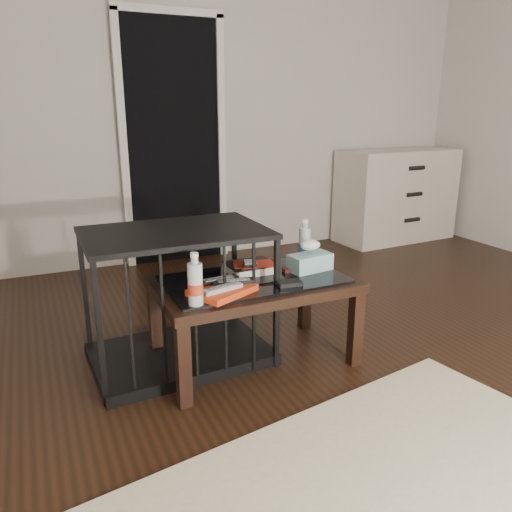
# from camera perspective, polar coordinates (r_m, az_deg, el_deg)

# --- Properties ---
(ground) EXTENTS (5.00, 5.00, 0.00)m
(ground) POSITION_cam_1_polar(r_m,az_deg,el_deg) (2.64, 15.78, -13.48)
(ground) COLOR black
(ground) RESTS_ON ground
(room_shell) EXTENTS (5.00, 5.00, 5.00)m
(room_shell) POSITION_cam_1_polar(r_m,az_deg,el_deg) (2.33, 19.18, 23.73)
(room_shell) COLOR #BCB6AD
(room_shell) RESTS_ON ground
(doorway) EXTENTS (0.90, 0.08, 2.07)m
(doorway) POSITION_cam_1_polar(r_m,az_deg,el_deg) (4.33, -9.41, 12.79)
(doorway) COLOR black
(doorway) RESTS_ON ground
(coffee_table) EXTENTS (1.00, 0.60, 0.46)m
(coffee_table) POSITION_cam_1_polar(r_m,az_deg,el_deg) (2.57, -0.26, -3.91)
(coffee_table) COLOR black
(coffee_table) RESTS_ON ground
(dresser) EXTENTS (1.23, 0.57, 0.90)m
(dresser) POSITION_cam_1_polar(r_m,az_deg,el_deg) (5.24, 15.71, 6.69)
(dresser) COLOR beige
(dresser) RESTS_ON ground
(pet_crate) EXTENTS (0.93, 0.64, 0.71)m
(pet_crate) POSITION_cam_1_polar(r_m,az_deg,el_deg) (2.66, -8.79, -7.19)
(pet_crate) COLOR black
(pet_crate) RESTS_ON ground
(magazines) EXTENTS (0.34, 0.31, 0.03)m
(magazines) POSITION_cam_1_polar(r_m,az_deg,el_deg) (2.35, -3.87, -3.92)
(magazines) COLOR red
(magazines) RESTS_ON coffee_table
(remote_silver) EXTENTS (0.21, 0.09, 0.02)m
(remote_silver) POSITION_cam_1_polar(r_m,az_deg,el_deg) (2.30, -3.88, -3.68)
(remote_silver) COLOR #A6A7AB
(remote_silver) RESTS_ON magazines
(remote_black_front) EXTENTS (0.20, 0.08, 0.02)m
(remote_black_front) POSITION_cam_1_polar(r_m,az_deg,el_deg) (2.38, -2.60, -2.94)
(remote_black_front) COLOR black
(remote_black_front) RESTS_ON magazines
(remote_black_back) EXTENTS (0.20, 0.07, 0.02)m
(remote_black_back) POSITION_cam_1_polar(r_m,az_deg,el_deg) (2.40, -4.31, -2.74)
(remote_black_back) COLOR black
(remote_black_back) RESTS_ON magazines
(textbook) EXTENTS (0.25, 0.20, 0.05)m
(textbook) POSITION_cam_1_polar(r_m,az_deg,el_deg) (2.64, -0.67, -1.32)
(textbook) COLOR black
(textbook) RESTS_ON coffee_table
(dvd_mailers) EXTENTS (0.22, 0.19, 0.01)m
(dvd_mailers) POSITION_cam_1_polar(r_m,az_deg,el_deg) (2.62, -0.52, -0.89)
(dvd_mailers) COLOR #A91E0B
(dvd_mailers) RESTS_ON textbook
(ipod) EXTENTS (0.09, 0.12, 0.02)m
(ipod) POSITION_cam_1_polar(r_m,az_deg,el_deg) (2.59, -0.74, -0.82)
(ipod) COLOR black
(ipod) RESTS_ON dvd_mailers
(flip_phone) EXTENTS (0.10, 0.06, 0.02)m
(flip_phone) POSITION_cam_1_polar(r_m,az_deg,el_deg) (2.65, 4.08, -1.56)
(flip_phone) COLOR black
(flip_phone) RESTS_ON coffee_table
(wallet) EXTENTS (0.13, 0.08, 0.02)m
(wallet) POSITION_cam_1_polar(r_m,az_deg,el_deg) (2.45, 3.84, -3.12)
(wallet) COLOR black
(wallet) RESTS_ON coffee_table
(water_bottle_left) EXTENTS (0.07, 0.07, 0.24)m
(water_bottle_left) POSITION_cam_1_polar(r_m,az_deg,el_deg) (2.19, -6.97, -2.63)
(water_bottle_left) COLOR silver
(water_bottle_left) RESTS_ON coffee_table
(water_bottle_right) EXTENTS (0.07, 0.07, 0.24)m
(water_bottle_right) POSITION_cam_1_polar(r_m,az_deg,el_deg) (2.82, 5.57, 1.83)
(water_bottle_right) COLOR #B7BFC2
(water_bottle_right) RESTS_ON coffee_table
(tissue_box) EXTENTS (0.24, 0.15, 0.09)m
(tissue_box) POSITION_cam_1_polar(r_m,az_deg,el_deg) (2.67, 6.18, -0.70)
(tissue_box) COLOR teal
(tissue_box) RESTS_ON coffee_table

